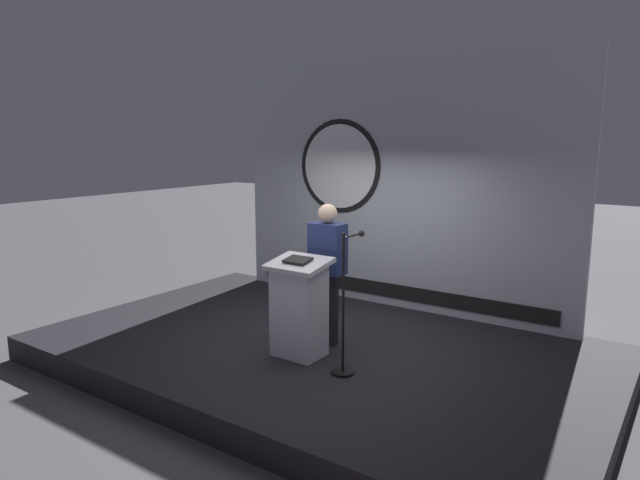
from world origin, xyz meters
TOP-DOWN VIEW (x-y plane):
  - ground_plane at (0.00, 0.00)m, footprint 40.00×40.00m
  - stage_platform at (0.00, 0.00)m, footprint 6.40×4.00m
  - banner_display at (-0.03, 1.85)m, footprint 5.07×0.12m
  - podium at (0.05, -0.45)m, footprint 0.64×0.50m
  - speaker_person at (0.10, 0.03)m, footprint 0.40×0.26m
  - microphone_stand at (0.71, -0.55)m, footprint 0.24×0.49m

SIDE VIEW (x-z plane):
  - ground_plane at x=0.00m, z-range 0.00..0.00m
  - stage_platform at x=0.00m, z-range 0.00..0.30m
  - microphone_stand at x=0.71m, z-range 0.08..1.53m
  - podium at x=0.05m, z-range 0.29..1.39m
  - speaker_person at x=0.10m, z-range 0.32..1.95m
  - banner_display at x=-0.03m, z-range 0.29..3.72m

